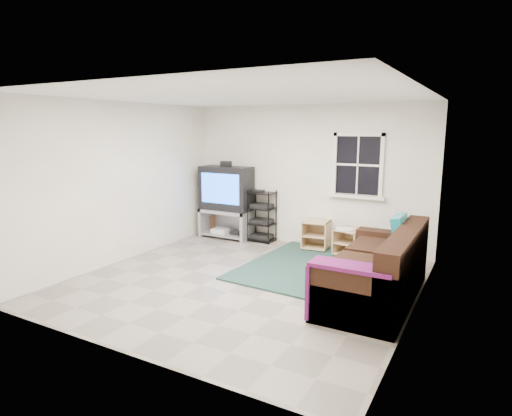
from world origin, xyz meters
The scene contains 8 objects.
room centered at (0.95, 2.27, 1.48)m, with size 4.60×4.62×4.60m.
tv_unit centered at (-1.59, 2.02, 0.84)m, with size 1.05×0.52×1.54m.
av_rack centered at (-0.84, 2.10, 0.43)m, with size 0.50×0.36×1.00m.
side_table_left centered at (0.30, 2.09, 0.28)m, with size 0.50×0.50×0.53m.
side_table_right centered at (0.96, 1.94, 0.28)m, with size 0.52×0.52×0.50m.
sofa centered at (1.82, 0.28, 0.36)m, with size 0.99×2.23×1.02m.
shag_rug centered at (0.55, 1.02, 0.01)m, with size 1.76×2.42×0.03m, color black.
paper_bag centered at (-2.17, 2.17, 0.19)m, with size 0.27×0.17×0.38m, color #986744.
Camera 1 is at (2.99, -5.05, 2.18)m, focal length 30.00 mm.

